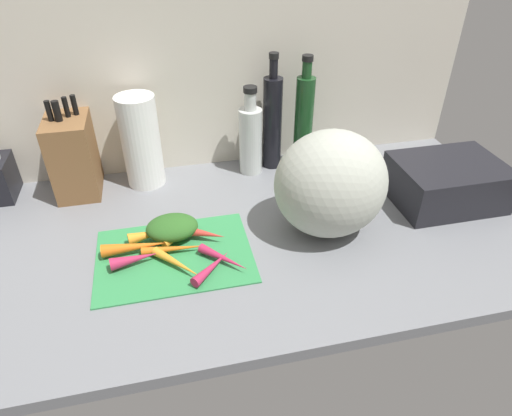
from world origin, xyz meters
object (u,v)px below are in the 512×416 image
Objects in this scene: carrot_7 at (149,234)px; cutting_board at (174,255)px; carrot_0 at (177,263)px; knife_block at (74,155)px; dish_rack at (447,182)px; carrot_5 at (200,233)px; bottle_1 at (272,121)px; carrot_4 at (212,267)px; carrot_8 at (175,248)px; carrot_3 at (134,259)px; carrot_1 at (136,247)px; winter_squash at (330,184)px; paper_towel_roll at (141,142)px; bottle_0 at (251,138)px; carrot_2 at (180,234)px; carrot_6 at (225,258)px; bottle_2 at (304,121)px.

cutting_board is at bearing -53.03° from carrot_7.
carrot_0 reaches higher than cutting_board.
dish_rack is (100.94, -28.70, -5.46)cm from knife_block.
carrot_0 is at bearing -124.75° from carrot_5.
bottle_1 is at bearing 52.08° from carrot_0.
carrot_8 is at bearing 131.53° from carrot_4.
carrot_5 is 7.65cm from carrot_8.
dish_rack is (82.06, 0.39, 3.65)cm from carrot_7.
knife_block reaches higher than carrot_8.
carrot_1 is at bearing 85.45° from carrot_3.
carrot_3 is at bearing -159.02° from carrot_5.
knife_block is at bearing 120.99° from carrot_0.
winter_squash is 56.34cm from paper_towel_roll.
bottle_0 is (35.51, 33.46, 8.95)cm from carrot_1.
carrot_6 is at bearing -50.15° from carrot_2.
winter_squash is (48.62, 4.13, 11.26)cm from carrot_3.
carrot_2 is at bearing 129.85° from carrot_6.
carrot_1 reaches higher than cutting_board.
carrot_1 is at bearing -147.40° from bottle_2.
bottle_1 is at bearing 1.87° from knife_block.
carrot_3 is 0.40× the size of bottle_0.
cutting_board is at bearing -108.30° from carrot_2.
bottle_0 is at bearing 41.84° from carrot_7.
carrot_4 is at bearing -119.30° from bottle_1.
carrot_3 is 0.39× the size of winter_squash.
cutting_board is 11.47cm from carrot_4.
carrot_2 is at bearing 81.93° from carrot_0.
carrot_1 is 85.54cm from dish_rack.
carrot_8 is 45.25cm from bottle_0.
carrot_0 is 0.52× the size of winter_squash.
bottle_2 reaches higher than carrot_6.
bottle_0 is (26.74, 36.20, 10.95)cm from cutting_board.
carrot_7 is 0.38× the size of bottle_0.
cutting_board is 1.32× the size of knife_block.
bottle_0 is (19.80, 31.65, 8.86)cm from carrot_5.
bottle_2 is (43.26, 36.01, 14.96)cm from cutting_board.
carrot_1 is at bearing -95.61° from paper_towel_roll.
carrot_3 is 9.63cm from carrot_7.
carrot_5 reaches higher than carrot_3.
bottle_0 is at bearing -0.49° from paper_towel_roll.
dish_rack is (42.50, -30.60, -9.14)cm from bottle_1.
carrot_1 is 1.00× the size of carrot_8.
carrot_5 reaches higher than carrot_1.
carrot_0 is 0.92× the size of carrot_1.
carrot_6 is (3.33, 2.44, -0.08)cm from carrot_4.
bottle_1 reaches higher than dish_rack.
bottle_0 is 57.63cm from dish_rack.
bottle_2 is at bearing 39.78° from cutting_board.
carrot_2 is 74.77cm from dish_rack.
carrot_5 reaches higher than carrot_4.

